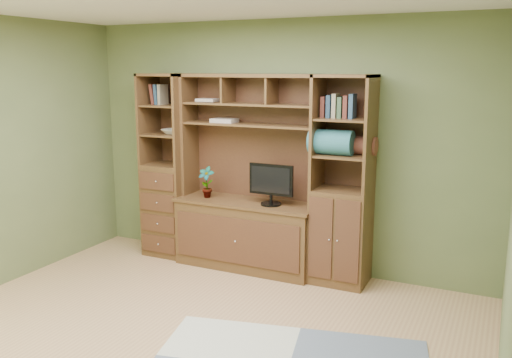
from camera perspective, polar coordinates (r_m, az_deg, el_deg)
The scene contains 10 objects.
room at distance 3.99m, azimuth -8.64°, elevation -0.20°, with size 4.60×4.10×2.64m.
center_hutch at distance 5.65m, azimuth -1.06°, elevation 0.56°, with size 1.54×0.53×2.05m, color #52351C.
left_tower at distance 6.18m, azimuth -9.23°, elevation 1.38°, with size 0.50×0.45×2.05m, color #52351C.
right_tower at distance 5.32m, azimuth 9.07°, elevation -0.27°, with size 0.55×0.45×2.05m, color #52351C.
monitor at distance 5.49m, azimuth 1.61°, elevation 0.21°, with size 0.48×0.21×0.58m, color black.
orchid at distance 5.86m, azimuth -5.24°, elevation -0.34°, with size 0.18×0.12×0.34m, color #B76D3D.
magazines at distance 5.79m, azimuth -3.35°, elevation 6.17°, with size 0.26×0.19×0.04m, color #B5A59A.
bowl at distance 6.09m, azimuth -8.77°, elevation 4.97°, with size 0.23×0.23×0.06m, color beige.
blanket_teal at distance 5.24m, azimuth 7.93°, elevation 3.86°, with size 0.42×0.24×0.24m, color #2A646F.
blanket_red at distance 5.30m, azimuth 10.89°, elevation 3.49°, with size 0.32×0.18×0.18m, color brown.
Camera 1 is at (2.19, -3.23, 2.11)m, focal length 38.00 mm.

